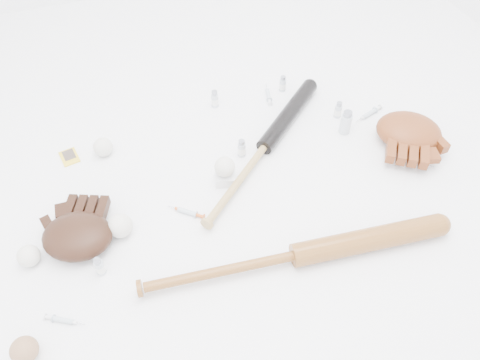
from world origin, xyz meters
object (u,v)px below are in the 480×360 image
object	(u,v)px
bat_wood	(296,255)
glove_dark	(77,236)
bat_dark	(265,146)
pedestal	(225,177)

from	to	relation	value
bat_wood	glove_dark	size ratio (longest dim) A/B	3.89
bat_dark	pedestal	bearing A→B (deg)	163.84
bat_dark	bat_wood	xyz separation A→B (m)	(-0.09, -0.47, 0.01)
bat_wood	pedestal	xyz separation A→B (m)	(-0.10, 0.38, -0.02)
bat_wood	bat_dark	bearing A→B (deg)	85.91
pedestal	bat_dark	bearing A→B (deg)	24.23
glove_dark	bat_wood	bearing A→B (deg)	-2.63
glove_dark	bat_dark	bearing A→B (deg)	36.96
glove_dark	pedestal	bearing A→B (deg)	33.11
bat_dark	bat_wood	bearing A→B (deg)	-140.98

